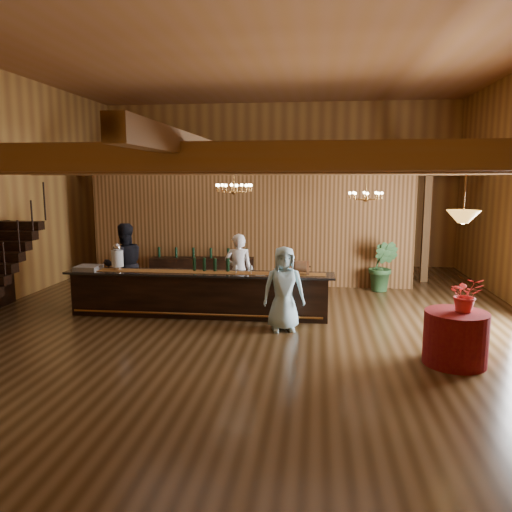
# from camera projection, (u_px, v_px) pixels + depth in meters

# --- Properties ---
(floor) EXTENTS (14.00, 14.00, 0.00)m
(floor) POSITION_uv_depth(u_px,v_px,m) (250.00, 319.00, 10.72)
(floor) COLOR brown
(floor) RESTS_ON ground
(ceiling) EXTENTS (14.00, 14.00, 0.00)m
(ceiling) POSITION_uv_depth(u_px,v_px,m) (250.00, 50.00, 9.86)
(ceiling) COLOR #945A2B
(ceiling) RESTS_ON wall_back
(wall_back) EXTENTS (12.00, 0.10, 5.50)m
(wall_back) POSITION_uv_depth(u_px,v_px,m) (277.00, 185.00, 17.15)
(wall_back) COLOR #A57532
(wall_back) RESTS_ON floor
(wall_front) EXTENTS (12.00, 0.10, 5.50)m
(wall_front) POSITION_uv_depth(u_px,v_px,m) (114.00, 214.00, 3.43)
(wall_front) COLOR #A57532
(wall_front) RESTS_ON floor
(beam_grid) EXTENTS (11.90, 13.90, 0.39)m
(beam_grid) POSITION_uv_depth(u_px,v_px,m) (253.00, 166.00, 10.71)
(beam_grid) COLOR brown
(beam_grid) RESTS_ON wall_left
(support_posts) EXTENTS (9.20, 10.20, 3.20)m
(support_posts) POSITION_uv_depth(u_px,v_px,m) (247.00, 248.00, 9.98)
(support_posts) COLOR brown
(support_posts) RESTS_ON floor
(partition_wall) EXTENTS (9.00, 0.18, 3.10)m
(partition_wall) POSITION_uv_depth(u_px,v_px,m) (249.00, 230.00, 13.97)
(partition_wall) COLOR brown
(partition_wall) RESTS_ON floor
(backroom_boxes) EXTENTS (4.10, 0.60, 1.10)m
(backroom_boxes) POSITION_uv_depth(u_px,v_px,m) (264.00, 255.00, 16.06)
(backroom_boxes) COLOR black
(backroom_boxes) RESTS_ON floor
(tasting_bar) EXTENTS (5.85, 0.79, 0.99)m
(tasting_bar) POSITION_uv_depth(u_px,v_px,m) (199.00, 294.00, 10.87)
(tasting_bar) COLOR black
(tasting_bar) RESTS_ON floor
(beverage_dispenser) EXTENTS (0.26, 0.26, 0.60)m
(beverage_dispenser) POSITION_uv_depth(u_px,v_px,m) (117.00, 257.00, 11.01)
(beverage_dispenser) COLOR silver
(beverage_dispenser) RESTS_ON tasting_bar
(glass_rack_tray) EXTENTS (0.50, 0.50, 0.10)m
(glass_rack_tray) POSITION_uv_depth(u_px,v_px,m) (88.00, 268.00, 11.03)
(glass_rack_tray) COLOR gray
(glass_rack_tray) RESTS_ON tasting_bar
(raffle_drum) EXTENTS (0.34, 0.24, 0.30)m
(raffle_drum) POSITION_uv_depth(u_px,v_px,m) (301.00, 267.00, 10.47)
(raffle_drum) COLOR brown
(raffle_drum) RESTS_ON tasting_bar
(bar_bottle_0) EXTENTS (0.07, 0.07, 0.30)m
(bar_bottle_0) POSITION_uv_depth(u_px,v_px,m) (194.00, 264.00, 10.90)
(bar_bottle_0) COLOR black
(bar_bottle_0) RESTS_ON tasting_bar
(bar_bottle_1) EXTENTS (0.07, 0.07, 0.30)m
(bar_bottle_1) POSITION_uv_depth(u_px,v_px,m) (204.00, 265.00, 10.87)
(bar_bottle_1) COLOR black
(bar_bottle_1) RESTS_ON tasting_bar
(bar_bottle_2) EXTENTS (0.07, 0.07, 0.30)m
(bar_bottle_2) POSITION_uv_depth(u_px,v_px,m) (215.00, 265.00, 10.84)
(bar_bottle_2) COLOR black
(bar_bottle_2) RESTS_ON tasting_bar
(bar_bottle_3) EXTENTS (0.07, 0.07, 0.30)m
(bar_bottle_3) POSITION_uv_depth(u_px,v_px,m) (228.00, 265.00, 10.81)
(bar_bottle_3) COLOR black
(bar_bottle_3) RESTS_ON tasting_bar
(backbar_shelf) EXTENTS (2.89, 0.77, 0.80)m
(backbar_shelf) POSITION_uv_depth(u_px,v_px,m) (202.00, 272.00, 13.88)
(backbar_shelf) COLOR black
(backbar_shelf) RESTS_ON floor
(round_table) EXTENTS (1.00, 1.00, 0.87)m
(round_table) POSITION_uv_depth(u_px,v_px,m) (455.00, 338.00, 8.06)
(round_table) COLOR maroon
(round_table) RESTS_ON floor
(chandelier_left) EXTENTS (0.80, 0.80, 0.58)m
(chandelier_left) POSITION_uv_depth(u_px,v_px,m) (234.00, 188.00, 11.12)
(chandelier_left) COLOR #9E682F
(chandelier_left) RESTS_ON beam_grid
(chandelier_right) EXTENTS (0.80, 0.80, 0.78)m
(chandelier_right) POSITION_uv_depth(u_px,v_px,m) (366.00, 195.00, 12.00)
(chandelier_right) COLOR #9E682F
(chandelier_right) RESTS_ON beam_grid
(pendant_lamp) EXTENTS (0.52, 0.52, 0.90)m
(pendant_lamp) POSITION_uv_depth(u_px,v_px,m) (463.00, 216.00, 7.76)
(pendant_lamp) COLOR #9E682F
(pendant_lamp) RESTS_ON beam_grid
(bartender) EXTENTS (0.68, 0.49, 1.75)m
(bartender) POSITION_uv_depth(u_px,v_px,m) (239.00, 271.00, 11.44)
(bartender) COLOR white
(bartender) RESTS_ON floor
(staff_second) EXTENTS (1.20, 1.15, 1.96)m
(staff_second) POSITION_uv_depth(u_px,v_px,m) (124.00, 265.00, 11.69)
(staff_second) COLOR black
(staff_second) RESTS_ON floor
(guest) EXTENTS (0.91, 0.68, 1.68)m
(guest) POSITION_uv_depth(u_px,v_px,m) (284.00, 289.00, 9.80)
(guest) COLOR #A6D3DF
(guest) RESTS_ON floor
(floor_plant) EXTENTS (0.93, 0.86, 1.37)m
(floor_plant) POSITION_uv_depth(u_px,v_px,m) (383.00, 266.00, 13.20)
(floor_plant) COLOR #2A5126
(floor_plant) RESTS_ON floor
(table_flowers) EXTENTS (0.52, 0.45, 0.57)m
(table_flowers) POSITION_uv_depth(u_px,v_px,m) (466.00, 294.00, 7.96)
(table_flowers) COLOR red
(table_flowers) RESTS_ON round_table
(table_vase) EXTENTS (0.20, 0.20, 0.31)m
(table_vase) POSITION_uv_depth(u_px,v_px,m) (464.00, 302.00, 8.03)
(table_vase) COLOR #9E682F
(table_vase) RESTS_ON round_table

